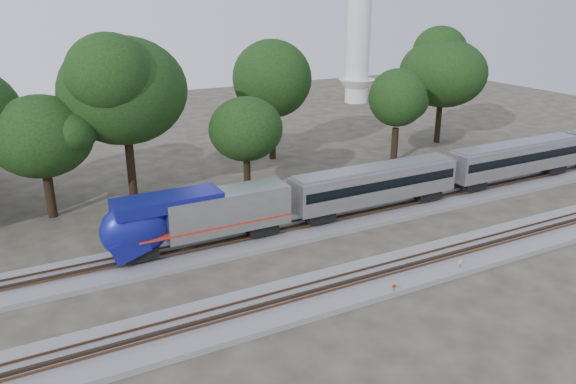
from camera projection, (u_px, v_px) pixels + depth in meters
The scene contains 12 objects.
ground at pixel (332, 261), 41.84m from camera, with size 160.00×160.00×0.00m, color #383328.
track_far at pixel (293, 230), 46.76m from camera, with size 160.00×5.00×0.73m.
track_near at pixel (363, 281), 38.44m from camera, with size 160.00×5.00×0.73m.
switch_stand_red at pixel (394, 289), 36.72m from camera, with size 0.28×0.10×0.90m.
switch_stand_white at pixel (460, 264), 39.87m from camera, with size 0.31×0.06×0.98m.
switch_lever at pixel (433, 274), 39.54m from camera, with size 0.50×0.30×0.30m, color #512D19.
tree_2 at pixel (41, 137), 47.66m from camera, with size 7.44×7.44×10.50m.
tree_3 at pixel (124, 91), 50.22m from camera, with size 10.73×10.73×15.12m.
tree_4 at pixel (246, 129), 53.41m from camera, with size 6.71×6.71×9.47m.
tree_5 at pixel (272, 79), 64.42m from camera, with size 9.67×9.67×13.64m.
tree_6 at pixel (398, 98), 63.58m from camera, with size 7.74×7.74×10.91m.
tree_7 at pixel (443, 73), 71.90m from camera, with size 9.28×9.28×13.08m.
Camera 1 is at (-20.51, -31.79, 18.87)m, focal length 35.00 mm.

